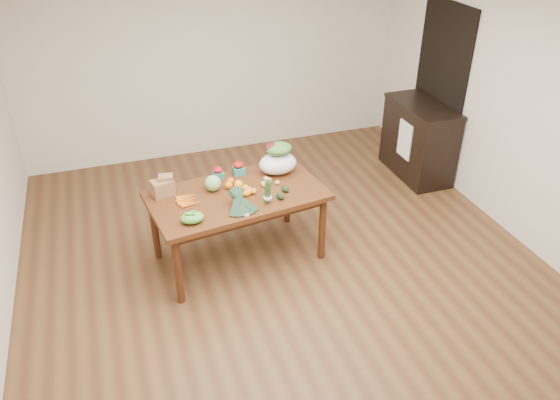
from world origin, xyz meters
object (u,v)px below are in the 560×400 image
object	(u,v)px
cabinet	(419,140)
paper_bag	(163,186)
cabbage	(213,183)
salad_bag	(278,160)
dining_table	(238,226)
asparagus_bundle	(268,192)
mandarin_cluster	(246,190)
kale_bunch	(242,203)

from	to	relation	value
cabinet	paper_bag	size ratio (longest dim) A/B	3.89
cabbage	salad_bag	bearing A→B (deg)	10.84
dining_table	asparagus_bundle	size ratio (longest dim) A/B	6.51
mandarin_cluster	asparagus_bundle	size ratio (longest dim) A/B	0.72
paper_bag	cabbage	xyz separation A→B (m)	(0.46, -0.06, -0.02)
kale_bunch	salad_bag	size ratio (longest dim) A/B	1.05
dining_table	asparagus_bundle	distance (m)	0.61
cabinet	cabbage	world-z (taller)	cabinet
dining_table	cabinet	distance (m)	2.78
salad_bag	dining_table	bearing A→B (deg)	-152.56
asparagus_bundle	salad_bag	bearing A→B (deg)	54.56
dining_table	cabinet	world-z (taller)	cabinet
dining_table	cabinet	size ratio (longest dim) A/B	1.60
mandarin_cluster	asparagus_bundle	distance (m)	0.28
cabbage	asparagus_bundle	size ratio (longest dim) A/B	0.62
mandarin_cluster	cabbage	bearing A→B (deg)	148.92
dining_table	kale_bunch	xyz separation A→B (m)	(-0.03, -0.32, 0.45)
kale_bunch	paper_bag	bearing A→B (deg)	133.05
cabinet	paper_bag	bearing A→B (deg)	-166.07
cabbage	dining_table	bearing A→B (deg)	-32.29
dining_table	paper_bag	bearing A→B (deg)	156.06
cabbage	kale_bunch	distance (m)	0.47
mandarin_cluster	salad_bag	xyz separation A→B (m)	(0.42, 0.30, 0.10)
paper_bag	kale_bunch	size ratio (longest dim) A/B	0.66
cabinet	kale_bunch	bearing A→B (deg)	-153.48
cabbage	asparagus_bundle	world-z (taller)	asparagus_bundle
paper_bag	asparagus_bundle	world-z (taller)	asparagus_bundle
paper_bag	salad_bag	size ratio (longest dim) A/B	0.69
cabinet	mandarin_cluster	xyz separation A→B (m)	(-2.52, -1.04, 0.33)
mandarin_cluster	salad_bag	world-z (taller)	salad_bag
dining_table	mandarin_cluster	bearing A→B (deg)	-35.91
kale_bunch	cabinet	bearing A→B (deg)	18.52
dining_table	cabinet	bearing A→B (deg)	12.96
mandarin_cluster	cabinet	bearing A→B (deg)	22.37
paper_bag	asparagus_bundle	xyz separation A→B (m)	(0.88, -0.46, 0.03)
dining_table	salad_bag	bearing A→B (deg)	19.44
paper_bag	mandarin_cluster	size ratio (longest dim) A/B	1.46
cabinet	cabbage	bearing A→B (deg)	-162.70
paper_bag	asparagus_bundle	bearing A→B (deg)	-27.35
cabinet	asparagus_bundle	world-z (taller)	asparagus_bundle
dining_table	cabbage	xyz separation A→B (m)	(-0.20, 0.12, 0.45)
mandarin_cluster	kale_bunch	world-z (taller)	kale_bunch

